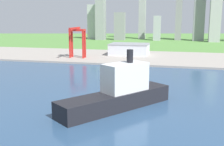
% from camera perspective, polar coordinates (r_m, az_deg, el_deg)
% --- Properties ---
extents(ground_plane, '(2400.00, 2400.00, 0.00)m').
position_cam_1_polar(ground_plane, '(231.66, 0.87, -3.73)').
color(ground_plane, '#55893F').
extents(water_bay, '(840.00, 360.00, 0.15)m').
position_cam_1_polar(water_bay, '(176.28, -3.50, -8.63)').
color(water_bay, '#2D4C70').
rests_on(water_bay, ground).
extents(industrial_pier, '(840.00, 140.00, 2.50)m').
position_cam_1_polar(industrial_pier, '(415.37, 6.69, 3.09)').
color(industrial_pier, '#9E958B').
rests_on(industrial_pier, ground).
extents(cargo_ship, '(65.04, 78.16, 38.30)m').
position_cam_1_polar(cargo_ship, '(188.30, 1.46, -3.88)').
color(cargo_ship, black).
rests_on(cargo_ship, water_bay).
extents(port_crane_red, '(21.71, 37.00, 42.72)m').
position_cam_1_polar(port_crane_red, '(401.18, -7.03, 7.27)').
color(port_crane_red, red).
rests_on(port_crane_red, industrial_pier).
extents(warehouse_main, '(57.91, 41.80, 16.99)m').
position_cam_1_polar(warehouse_main, '(432.66, 3.47, 4.78)').
color(warehouse_main, silver).
rests_on(warehouse_main, industrial_pier).
extents(distant_skyline, '(405.52, 74.52, 154.84)m').
position_cam_1_polar(distant_skyline, '(734.37, 10.49, 10.91)').
color(distant_skyline, '#AEB3B3').
rests_on(distant_skyline, ground).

